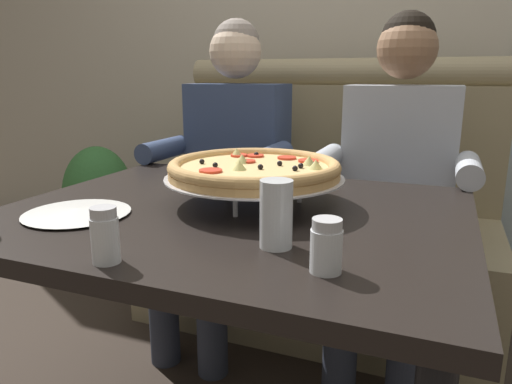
{
  "coord_description": "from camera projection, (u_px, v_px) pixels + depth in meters",
  "views": [
    {
      "loc": [
        0.48,
        -1.05,
        1.06
      ],
      "look_at": [
        0.05,
        0.02,
        0.77
      ],
      "focal_mm": 33.16,
      "sensor_mm": 36.0,
      "label": 1
    }
  ],
  "objects": [
    {
      "name": "diner_right",
      "position": [
        396.0,
        175.0,
        1.68
      ],
      "size": [
        0.54,
        0.64,
        1.27
      ],
      "color": "#2D3342",
      "rests_on": "ground_plane"
    },
    {
      "name": "pizza",
      "position": [
        254.0,
        170.0,
        1.22
      ],
      "size": [
        0.46,
        0.46,
        0.13
      ],
      "color": "silver",
      "rests_on": "dining_table"
    },
    {
      "name": "shaker_oregano",
      "position": [
        326.0,
        250.0,
        0.81
      ],
      "size": [
        0.06,
        0.06,
        0.1
      ],
      "color": "white",
      "rests_on": "dining_table"
    },
    {
      "name": "potted_plant",
      "position": [
        100.0,
        205.0,
        2.49
      ],
      "size": [
        0.36,
        0.36,
        0.7
      ],
      "color": "brown",
      "rests_on": "ground_plane"
    },
    {
      "name": "dining_table",
      "position": [
        234.0,
        242.0,
        1.22
      ],
      "size": [
        1.14,
        0.92,
        0.73
      ],
      "color": "black",
      "rests_on": "ground_plane"
    },
    {
      "name": "drinking_glass",
      "position": [
        276.0,
        218.0,
        0.92
      ],
      "size": [
        0.06,
        0.06,
        0.14
      ],
      "color": "silver",
      "rests_on": "dining_table"
    },
    {
      "name": "back_wall_with_window",
      "position": [
        355.0,
        4.0,
        2.39
      ],
      "size": [
        6.0,
        0.12,
        2.8
      ],
      "primitive_type": "cube",
      "color": "#BCB29E",
      "rests_on": "ground_plane"
    },
    {
      "name": "booth_bench",
      "position": [
        321.0,
        226.0,
        2.11
      ],
      "size": [
        1.47,
        0.78,
        1.13
      ],
      "color": "#998966",
      "rests_on": "ground_plane"
    },
    {
      "name": "plate_near_left",
      "position": [
        77.0,
        211.0,
        1.14
      ],
      "size": [
        0.25,
        0.25,
        0.02
      ],
      "color": "white",
      "rests_on": "dining_table"
    },
    {
      "name": "shaker_parmesan",
      "position": [
        105.0,
        239.0,
        0.85
      ],
      "size": [
        0.05,
        0.05,
        0.1
      ],
      "color": "white",
      "rests_on": "dining_table"
    },
    {
      "name": "diner_left",
      "position": [
        228.0,
        162.0,
        1.92
      ],
      "size": [
        0.54,
        0.64,
        1.27
      ],
      "color": "#2D3342",
      "rests_on": "ground_plane"
    }
  ]
}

